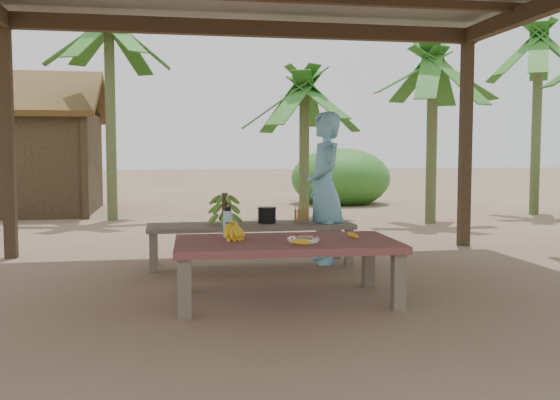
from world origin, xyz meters
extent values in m
plane|color=brown|center=(0.00, 0.00, 0.00)|extent=(80.00, 80.00, 0.00)
cube|color=black|center=(-2.80, 2.30, 1.35)|extent=(0.13, 0.13, 2.70)
cube|color=black|center=(2.80, 2.30, 1.35)|extent=(0.13, 0.13, 2.70)
cube|color=black|center=(0.00, 2.30, 2.70)|extent=(5.80, 0.14, 0.18)
cube|color=brown|center=(-0.89, -0.68, 0.22)|extent=(0.10, 0.10, 0.44)
cube|color=brown|center=(0.75, -0.74, 0.22)|extent=(0.10, 0.10, 0.44)
cube|color=brown|center=(-0.86, 0.16, 0.22)|extent=(0.10, 0.10, 0.44)
cube|color=brown|center=(0.78, 0.10, 0.22)|extent=(0.10, 0.10, 0.44)
cube|color=maroon|center=(-0.05, -0.29, 0.47)|extent=(1.83, 1.06, 0.06)
cube|color=brown|center=(-1.16, 1.11, 0.20)|extent=(0.08, 0.08, 0.40)
cube|color=brown|center=(0.90, 1.13, 0.20)|extent=(0.08, 0.08, 0.40)
cube|color=brown|center=(-1.16, 1.57, 0.20)|extent=(0.08, 0.08, 0.40)
cube|color=brown|center=(0.90, 1.59, 0.20)|extent=(0.08, 0.08, 0.40)
cube|color=brown|center=(-0.13, 1.35, 0.42)|extent=(2.20, 0.62, 0.05)
cylinder|color=white|center=(0.06, -0.41, 0.51)|extent=(0.24, 0.24, 0.01)
cylinder|color=white|center=(0.06, -0.41, 0.52)|extent=(0.26, 0.26, 0.02)
cube|color=brown|center=(0.06, -0.41, 0.53)|extent=(0.14, 0.10, 0.02)
ellipsoid|color=yellow|center=(0.01, -0.58, 0.52)|extent=(0.18, 0.05, 0.04)
ellipsoid|color=yellow|center=(0.53, -0.25, 0.52)|extent=(0.09, 0.16, 0.04)
cylinder|color=#4097CA|center=(-0.51, -0.03, 0.61)|extent=(0.08, 0.08, 0.22)
cylinder|color=black|center=(-0.51, -0.03, 0.74)|extent=(0.06, 0.06, 0.03)
torus|color=black|center=(-0.51, -0.03, 0.77)|extent=(0.05, 0.01, 0.05)
cylinder|color=black|center=(0.05, 1.40, 0.53)|extent=(0.19, 0.19, 0.16)
imported|color=#73BCDA|center=(0.68, 1.36, 0.83)|extent=(0.40, 0.61, 1.66)
cube|color=brown|center=(-4.50, 8.85, 2.35)|extent=(4.40, 1.73, 1.00)
cylinder|color=#596638|center=(3.42, 4.78, 1.40)|extent=(0.18, 0.18, 2.80)
cylinder|color=#596638|center=(1.41, 5.76, 1.22)|extent=(0.18, 0.18, 2.43)
cylinder|color=#596638|center=(-2.00, 6.18, 1.77)|extent=(0.18, 0.18, 3.53)
cylinder|color=#596638|center=(6.05, 5.85, 1.72)|extent=(0.18, 0.18, 3.44)
camera|label=1|loc=(-0.99, -5.26, 1.22)|focal=40.00mm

